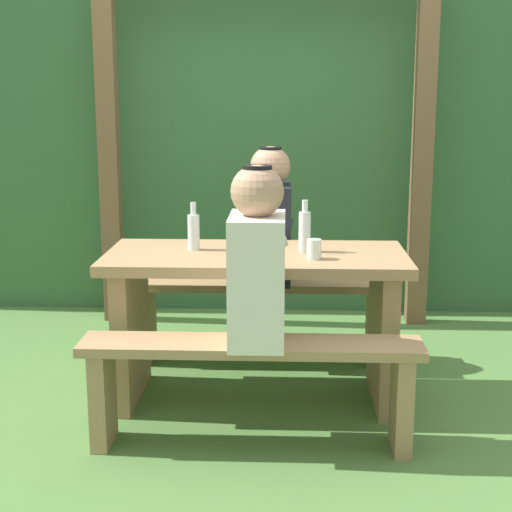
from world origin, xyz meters
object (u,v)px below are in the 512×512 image
object	(u,v)px
bench_far	(260,304)
bottle_right	(194,231)
bench_near	(251,372)
person_black_coat	(270,220)
person_white_shirt	(257,262)
cell_phone	(248,247)
drinking_glass	(314,249)
picnic_table	(256,300)
bottle_left	(305,230)

from	to	relation	value
bench_far	bottle_right	size ratio (longest dim) A/B	6.16
bench_near	person_black_coat	distance (m)	1.12
person_white_shirt	person_black_coat	distance (m)	1.02
bench_far	person_black_coat	bearing A→B (deg)	-3.52
cell_phone	bench_far	bearing A→B (deg)	92.47
bench_far	person_white_shirt	world-z (taller)	person_white_shirt
person_white_shirt	drinking_glass	world-z (taller)	person_white_shirt
bench_near	bottle_right	distance (m)	0.81
picnic_table	bench_far	bearing A→B (deg)	90.00
picnic_table	bottle_left	distance (m)	0.40
bench_far	bench_near	bearing A→B (deg)	-90.00
person_black_coat	bottle_left	size ratio (longest dim) A/B	2.95
person_white_shirt	drinking_glass	bearing A→B (deg)	58.05
person_black_coat	person_white_shirt	bearing A→B (deg)	-91.60
bench_far	bottle_right	xyz separation A→B (m)	(-0.30, -0.46, 0.48)
bench_near	person_white_shirt	bearing A→B (deg)	7.43
drinking_glass	bottle_left	distance (m)	0.17
bench_near	cell_phone	size ratio (longest dim) A/B	10.00
bottle_right	cell_phone	distance (m)	0.27
picnic_table	bottle_right	distance (m)	0.44
picnic_table	person_white_shirt	xyz separation A→B (m)	(0.03, -0.51, 0.30)
picnic_table	person_black_coat	xyz separation A→B (m)	(0.05, 0.51, 0.30)
drinking_glass	bottle_left	size ratio (longest dim) A/B	0.37
bench_far	bottle_left	world-z (taller)	bottle_left
bench_far	cell_phone	size ratio (longest dim) A/B	10.00
picnic_table	bench_far	distance (m)	0.54
person_white_shirt	bottle_right	size ratio (longest dim) A/B	3.16
bench_near	bottle_left	distance (m)	0.77
bench_far	bottle_left	size ratio (longest dim) A/B	5.74
cell_phone	drinking_glass	bearing A→B (deg)	-28.91
person_black_coat	bottle_right	distance (m)	0.57
bench_far	person_black_coat	xyz separation A→B (m)	(0.05, -0.00, 0.46)
bottle_right	cell_phone	world-z (taller)	bottle_right
drinking_glass	cell_phone	size ratio (longest dim) A/B	0.64
picnic_table	bottle_right	world-z (taller)	bottle_right
drinking_glass	bottle_left	world-z (taller)	bottle_left
bench_near	bench_far	distance (m)	1.03
picnic_table	drinking_glass	world-z (taller)	drinking_glass
drinking_glass	person_white_shirt	bearing A→B (deg)	-121.95
person_white_shirt	cell_phone	world-z (taller)	person_white_shirt
bench_near	picnic_table	bearing A→B (deg)	90.00
bottle_left	bottle_right	size ratio (longest dim) A/B	1.07
bottle_left	picnic_table	bearing A→B (deg)	-171.44
person_black_coat	bench_far	bearing A→B (deg)	176.48
picnic_table	bench_near	bearing A→B (deg)	-90.00
drinking_glass	bottle_right	size ratio (longest dim) A/B	0.40
bench_far	cell_phone	distance (m)	0.56
person_black_coat	cell_phone	xyz separation A→B (m)	(-0.10, -0.39, -0.06)
picnic_table	person_white_shirt	bearing A→B (deg)	-87.14
picnic_table	bench_near	xyz separation A→B (m)	(0.00, -0.51, -0.16)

